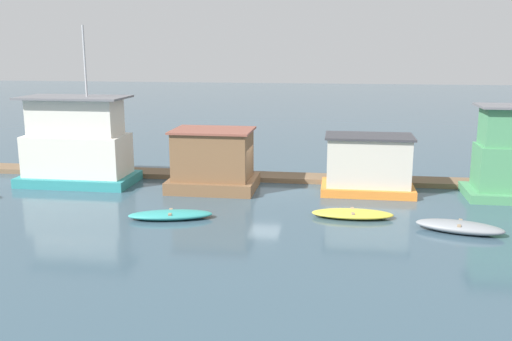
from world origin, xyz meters
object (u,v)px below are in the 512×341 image
(dinghy_grey, at_px, (460,227))
(mooring_post_near_right, at_px, (69,162))
(houseboat_orange, at_px, (368,165))
(dinghy_yellow, at_px, (352,214))
(houseboat_teal, at_px, (77,146))
(dinghy_teal, at_px, (170,215))
(houseboat_brown, at_px, (213,161))

(dinghy_grey, xyz_separation_m, mooring_post_near_right, (-22.59, 8.01, 0.70))
(houseboat_orange, bearing_deg, dinghy_yellow, -100.14)
(houseboat_orange, bearing_deg, houseboat_teal, -178.92)
(houseboat_teal, xyz_separation_m, dinghy_yellow, (16.42, -4.80, -2.14))
(houseboat_teal, relative_size, dinghy_grey, 2.33)
(dinghy_yellow, xyz_separation_m, dinghy_grey, (4.73, -1.60, 0.07))
(dinghy_yellow, distance_m, dinghy_grey, 4.99)
(mooring_post_near_right, bearing_deg, dinghy_teal, -40.99)
(houseboat_teal, relative_size, houseboat_orange, 1.81)
(houseboat_brown, xyz_separation_m, houseboat_orange, (8.89, 0.54, -0.07))
(houseboat_brown, bearing_deg, dinghy_grey, -25.95)
(houseboat_teal, relative_size, dinghy_yellow, 2.36)
(houseboat_orange, height_order, dinghy_grey, houseboat_orange)
(houseboat_teal, bearing_deg, mooring_post_near_right, 131.81)
(dinghy_teal, relative_size, mooring_post_near_right, 2.21)
(mooring_post_near_right, bearing_deg, dinghy_grey, -19.52)
(houseboat_teal, height_order, houseboat_orange, houseboat_teal)
(dinghy_teal, distance_m, mooring_post_near_right, 12.08)
(houseboat_orange, xyz_separation_m, dinghy_grey, (3.82, -6.72, -1.33))
(houseboat_teal, distance_m, houseboat_orange, 17.35)
(dinghy_teal, height_order, dinghy_grey, dinghy_grey)
(dinghy_teal, xyz_separation_m, mooring_post_near_right, (-9.10, 7.91, 0.76))
(dinghy_grey, bearing_deg, houseboat_orange, 119.57)
(houseboat_brown, distance_m, mooring_post_near_right, 10.08)
(dinghy_teal, xyz_separation_m, dinghy_yellow, (8.76, 1.50, -0.01))
(dinghy_teal, bearing_deg, dinghy_yellow, 9.69)
(houseboat_orange, distance_m, mooring_post_near_right, 18.83)
(dinghy_yellow, xyz_separation_m, mooring_post_near_right, (-17.86, 6.41, 0.77))
(houseboat_orange, height_order, dinghy_yellow, houseboat_orange)
(dinghy_yellow, bearing_deg, dinghy_teal, -170.31)
(houseboat_teal, xyz_separation_m, dinghy_grey, (21.15, -6.40, -2.07))
(dinghy_yellow, bearing_deg, houseboat_teal, 163.71)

